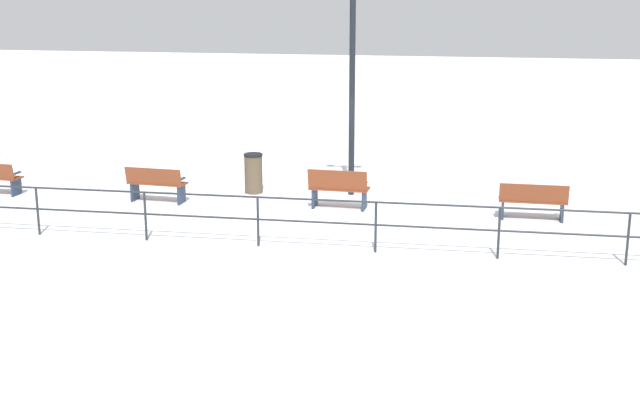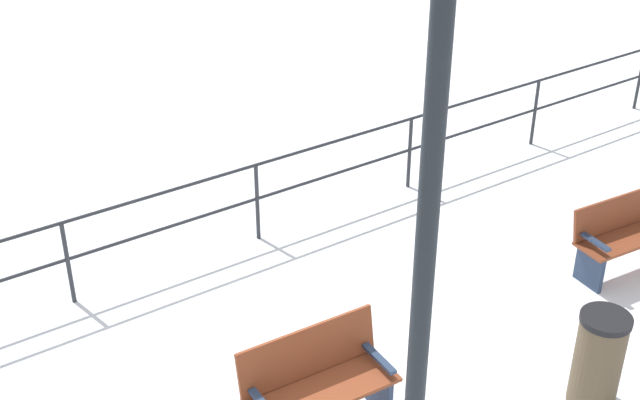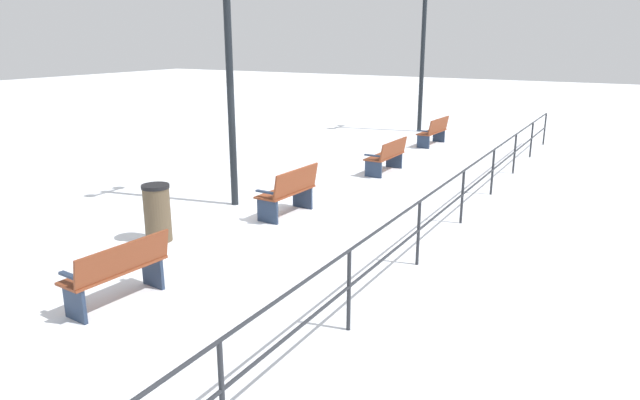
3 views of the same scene
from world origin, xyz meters
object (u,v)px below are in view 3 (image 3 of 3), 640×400
Objects in this scene: bench_second at (387,156)px; lamppost_near at (423,35)px; bench_fourth at (118,271)px; bench_third at (289,192)px; lamppost_middle at (228,44)px; bench_nearest at (434,131)px; trash_bin at (157,213)px.

lamppost_near is at bearing -75.50° from bench_second.
bench_second is 1.04× the size of bench_fourth.
bench_third reaches higher than bench_fourth.
lamppost_near is at bearing -90.00° from lamppost_middle.
bench_fourth is (-0.16, 13.21, 0.01)m from bench_nearest.
bench_fourth is 0.28× the size of lamppost_near.
trash_bin is at bearing 95.43° from lamppost_middle.
lamppost_near is (1.42, -11.32, 2.96)m from bench_third.
trash_bin reaches higher than bench_nearest.
bench_second is (-0.22, 4.40, -0.02)m from bench_nearest.
trash_bin reaches higher than bench_fourth.
bench_third is at bearing 92.96° from bench_nearest.
trash_bin is at bearing 65.90° from bench_third.
bench_second is 1.07× the size of bench_third.
bench_third is 0.28× the size of lamppost_near.
trash_bin is at bearing 86.86° from bench_nearest.
trash_bin is (1.34, -2.07, 0.03)m from bench_fourth.
lamppost_near reaches higher than bench_second.
bench_third is 0.97× the size of bench_fourth.
bench_nearest is at bearing -87.08° from bench_third.
bench_nearest is 1.08× the size of bench_fourth.
bench_fourth is at bearing 109.17° from lamppost_middle.
lamppost_middle is at bearing 90.00° from lamppost_near.
bench_second is at bearing -85.52° from bench_fourth.
lamppost_middle is (1.63, 4.30, 2.82)m from bench_second.
lamppost_near is (1.57, -15.72, 2.98)m from bench_fourth.
bench_second is 6.88m from trash_bin.
lamppost_near is at bearing -80.02° from bench_third.
lamppost_middle is at bearing 83.69° from bench_nearest.
bench_nearest reaches higher than bench_fourth.
bench_third is 4.41m from bench_fourth.
lamppost_near reaches higher than bench_nearest.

